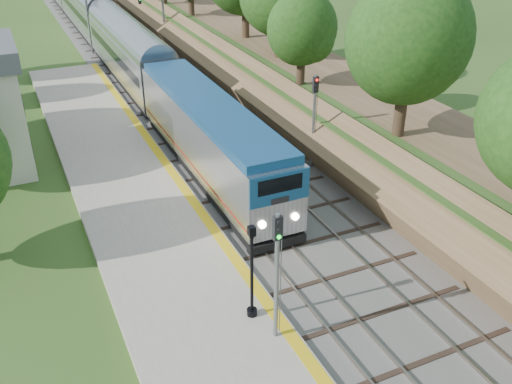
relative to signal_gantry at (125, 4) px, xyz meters
name	(u,v)px	position (x,y,z in m)	size (l,w,h in m)	color
trackbed	(116,40)	(-0.47, 5.01, -4.75)	(9.50, 170.00, 0.28)	#4C4944
platform	(165,253)	(-7.67, -38.99, -4.63)	(6.40, 68.00, 0.38)	gray
yellow_stripe	(219,237)	(-4.82, -38.99, -4.43)	(0.55, 68.00, 0.01)	gold
embankment	(184,16)	(7.88, 5.01, -2.87)	(10.64, 170.00, 11.70)	brown
signal_gantry	(125,4)	(0.00, 0.00, 0.00)	(8.40, 0.38, 6.20)	slate
trees_behind_platform	(11,158)	(-13.64, -34.32, -0.29)	(7.82, 53.32, 7.21)	#332316
lamppost_far	(252,277)	(-5.72, -45.07, -2.50)	(0.43, 0.43, 4.35)	black
signal_platform	(277,264)	(-5.37, -46.57, -0.97)	(0.33, 0.26, 5.65)	slate
signal_farside	(314,112)	(3.73, -33.39, -1.01)	(0.33, 0.26, 6.03)	slate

